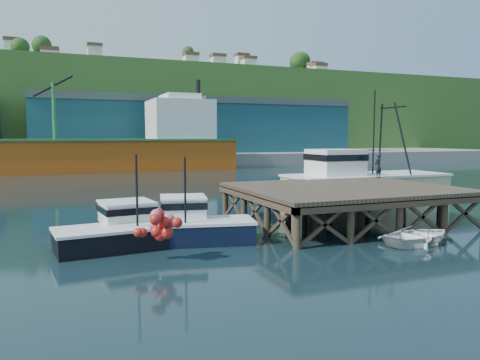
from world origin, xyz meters
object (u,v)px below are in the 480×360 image
boat_navy (184,225)px  boat_black (132,229)px  dinghy (419,236)px  trawler (363,180)px  dockworker (378,166)px

boat_navy → boat_black: 2.46m
boat_navy → dinghy: size_ratio=1.78×
boat_black → trawler: bearing=16.6°
trawler → dockworker: bearing=-105.3°
dinghy → boat_navy: bearing=55.8°
boat_navy → dockworker: 16.43m
boat_navy → dinghy: boat_navy is taller
boat_navy → dinghy: (10.10, -4.56, -0.42)m
trawler → dinghy: (-5.99, -12.46, -1.35)m
boat_navy → trawler: bearing=37.7°
trawler → dinghy: trawler is taller
boat_navy → dockworker: bearing=30.6°
boat_black → dinghy: (12.55, -4.66, -0.38)m
boat_black → dinghy: size_ratio=1.84×
trawler → dinghy: bearing=-115.9°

